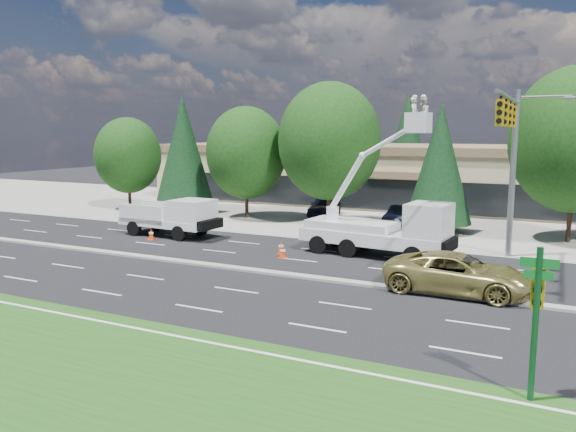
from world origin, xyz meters
The scene contains 24 objects.
ground centered at (0.00, 0.00, 0.00)m, with size 140.00×140.00×0.00m, color black.
concrete_apron centered at (0.00, 20.00, 0.01)m, with size 140.00×22.00×0.01m, color gray.
grass_verge centered at (0.00, -13.00, 0.01)m, with size 140.00×10.00×0.01m, color #1B4915.
road_median centered at (0.00, 0.00, 0.06)m, with size 120.00×0.55×0.12m, color gray.
strip_mall centered at (0.00, 29.97, 2.83)m, with size 50.40×15.40×5.50m.
tree_front_a centered at (-22.00, 15.00, 4.70)m, with size 5.79×5.79×8.03m.
tree_front_b centered at (-16.00, 15.00, 5.20)m, with size 4.92×4.92×9.70m.
tree_front_c centered at (-10.00, 15.00, 5.13)m, with size 6.32×6.32×8.77m.
tree_front_d centered at (-3.00, 15.00, 6.08)m, with size 7.49×7.49×10.39m.
tree_front_e centered at (5.00, 15.00, 4.68)m, with size 4.43×4.43×8.72m.
tree_front_f centered at (13.00, 15.00, 6.29)m, with size 7.75×7.75×10.75m.
tree_back_a centered at (-18.00, 42.00, 5.05)m, with size 4.77×4.77×9.41m.
tree_back_b centered at (-4.00, 42.00, 6.03)m, with size 5.71×5.71×11.25m.
tree_back_c centered at (10.00, 42.00, 4.10)m, with size 3.88×3.88×7.64m.
signal_mast centered at (10.03, 7.04, 6.06)m, with size 2.76×10.16×9.00m.
street_sign_pole centered at (12.00, -8.40, 2.44)m, with size 0.90×0.44×4.00m.
utility_pickup centered at (-10.22, 5.86, 1.03)m, with size 6.63×2.86×2.50m.
bucket_truck centered at (4.00, 5.97, 1.84)m, with size 8.38×3.32×8.65m.
traffic_cone_a centered at (-10.79, 4.28, 0.34)m, with size 0.40×0.40×0.70m.
traffic_cone_b centered at (-1.55, 4.26, 0.34)m, with size 0.40×0.40×0.70m.
traffic_cone_c centered at (-0.95, 3.26, 0.34)m, with size 0.40×0.40×0.70m.
minivan centered at (8.68, 0.60, 0.85)m, with size 2.81×6.09×1.69m, color #A3974F.
parked_car_west centered at (-4.72, 18.45, 0.83)m, with size 1.96×4.86×1.66m, color black.
parked_car_east centered at (1.98, 16.67, 0.71)m, with size 1.50×4.31×1.42m, color black.
Camera 1 is at (12.32, -23.37, 6.83)m, focal length 35.00 mm.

